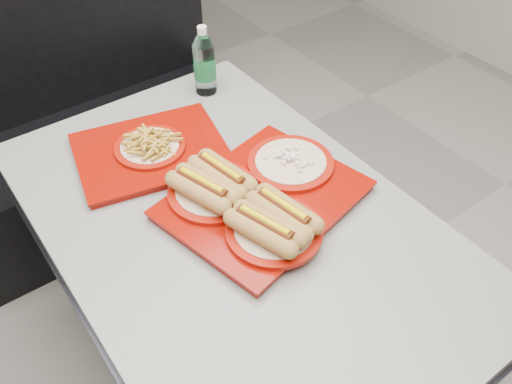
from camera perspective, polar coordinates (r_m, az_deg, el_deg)
ground at (r=2.08m, az=-1.75°, el=-17.15°), size 6.00×6.00×0.00m
diner_table at (r=1.59m, az=-2.20°, el=-6.82°), size 0.92×1.42×0.75m
booth_bench at (r=2.47m, az=-16.74°, el=6.71°), size 1.30×0.57×1.35m
tray_near at (r=1.47m, az=0.16°, el=-0.47°), size 0.59×0.51×0.11m
tray_far at (r=1.68m, az=-11.07°, el=4.52°), size 0.51×0.43×0.09m
water_bottle at (r=1.90m, az=-5.44°, el=13.23°), size 0.08×0.08×0.24m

